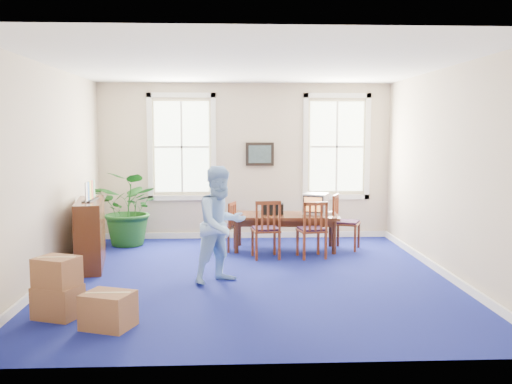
{
  "coord_description": "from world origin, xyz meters",
  "views": [
    {
      "loc": [
        -0.33,
        -8.53,
        2.25
      ],
      "look_at": [
        0.1,
        0.6,
        1.25
      ],
      "focal_mm": 40.0,
      "sensor_mm": 36.0,
      "label": 1
    }
  ],
  "objects_px": {
    "chair_near_left": "(266,229)",
    "potted_plant": "(130,208)",
    "conference_table": "(285,232)",
    "man": "(221,225)",
    "crt_tv": "(316,204)",
    "credenza": "(90,234)",
    "cardboard_boxes": "(76,283)"
  },
  "relations": [
    {
      "from": "potted_plant",
      "to": "cardboard_boxes",
      "type": "height_order",
      "value": "potted_plant"
    },
    {
      "from": "crt_tv",
      "to": "chair_near_left",
      "type": "bearing_deg",
      "value": -121.57
    },
    {
      "from": "credenza",
      "to": "man",
      "type": "bearing_deg",
      "value": -35.04
    },
    {
      "from": "chair_near_left",
      "to": "potted_plant",
      "type": "relative_size",
      "value": 0.71
    },
    {
      "from": "conference_table",
      "to": "man",
      "type": "xyz_separation_m",
      "value": [
        -1.16,
        -2.24,
        0.53
      ]
    },
    {
      "from": "credenza",
      "to": "cardboard_boxes",
      "type": "height_order",
      "value": "credenza"
    },
    {
      "from": "credenza",
      "to": "potted_plant",
      "type": "relative_size",
      "value": 0.97
    },
    {
      "from": "conference_table",
      "to": "credenza",
      "type": "height_order",
      "value": "credenza"
    },
    {
      "from": "crt_tv",
      "to": "cardboard_boxes",
      "type": "xyz_separation_m",
      "value": [
        -3.49,
        -3.71,
        -0.48
      ]
    },
    {
      "from": "conference_table",
      "to": "crt_tv",
      "type": "bearing_deg",
      "value": 9.46
    },
    {
      "from": "conference_table",
      "to": "potted_plant",
      "type": "bearing_deg",
      "value": 174.59
    },
    {
      "from": "crt_tv",
      "to": "credenza",
      "type": "distance_m",
      "value": 4.11
    },
    {
      "from": "conference_table",
      "to": "crt_tv",
      "type": "distance_m",
      "value": 0.79
    },
    {
      "from": "crt_tv",
      "to": "cardboard_boxes",
      "type": "height_order",
      "value": "crt_tv"
    },
    {
      "from": "man",
      "to": "potted_plant",
      "type": "bearing_deg",
      "value": 86.02
    },
    {
      "from": "crt_tv",
      "to": "man",
      "type": "bearing_deg",
      "value": -104.94
    },
    {
      "from": "cardboard_boxes",
      "to": "man",
      "type": "bearing_deg",
      "value": 39.05
    },
    {
      "from": "credenza",
      "to": "potted_plant",
      "type": "xyz_separation_m",
      "value": [
        0.36,
        1.76,
        0.17
      ]
    },
    {
      "from": "conference_table",
      "to": "crt_tv",
      "type": "height_order",
      "value": "crt_tv"
    },
    {
      "from": "credenza",
      "to": "cardboard_boxes",
      "type": "bearing_deg",
      "value": -89.91
    },
    {
      "from": "conference_table",
      "to": "crt_tv",
      "type": "relative_size",
      "value": 4.28
    },
    {
      "from": "conference_table",
      "to": "cardboard_boxes",
      "type": "xyz_separation_m",
      "value": [
        -2.91,
        -3.66,
        0.05
      ]
    },
    {
      "from": "man",
      "to": "credenza",
      "type": "distance_m",
      "value": 2.42
    },
    {
      "from": "crt_tv",
      "to": "potted_plant",
      "type": "distance_m",
      "value": 3.59
    },
    {
      "from": "crt_tv",
      "to": "chair_near_left",
      "type": "xyz_separation_m",
      "value": [
        -0.99,
        -0.72,
        -0.35
      ]
    },
    {
      "from": "credenza",
      "to": "cardboard_boxes",
      "type": "distance_m",
      "value": 2.49
    },
    {
      "from": "credenza",
      "to": "conference_table",
      "type": "bearing_deg",
      "value": 10.54
    },
    {
      "from": "chair_near_left",
      "to": "credenza",
      "type": "distance_m",
      "value": 2.97
    },
    {
      "from": "crt_tv",
      "to": "cardboard_boxes",
      "type": "bearing_deg",
      "value": -110.91
    },
    {
      "from": "conference_table",
      "to": "man",
      "type": "distance_m",
      "value": 2.58
    },
    {
      "from": "credenza",
      "to": "chair_near_left",
      "type": "bearing_deg",
      "value": 0.92
    },
    {
      "from": "crt_tv",
      "to": "potted_plant",
      "type": "height_order",
      "value": "potted_plant"
    }
  ]
}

